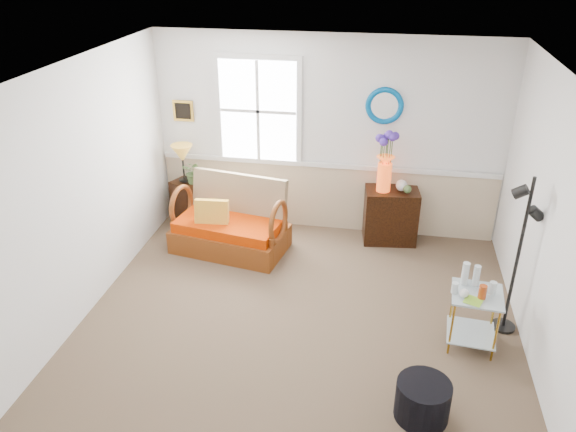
% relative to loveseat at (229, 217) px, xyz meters
% --- Properties ---
extents(floor, '(4.50, 5.00, 0.01)m').
position_rel_loveseat_xyz_m(floor, '(1.11, -1.65, -0.46)').
color(floor, brown).
rests_on(floor, ground).
extents(ceiling, '(4.50, 5.00, 0.01)m').
position_rel_loveseat_xyz_m(ceiling, '(1.11, -1.65, 2.14)').
color(ceiling, white).
rests_on(ceiling, walls).
extents(walls, '(4.51, 5.01, 2.60)m').
position_rel_loveseat_xyz_m(walls, '(1.11, -1.65, 0.84)').
color(walls, silver).
rests_on(walls, floor).
extents(wainscot, '(4.46, 0.02, 0.90)m').
position_rel_loveseat_xyz_m(wainscot, '(1.11, 0.83, -0.01)').
color(wainscot, tan).
rests_on(wainscot, walls).
extents(chair_rail, '(4.46, 0.04, 0.06)m').
position_rel_loveseat_xyz_m(chair_rail, '(1.11, 0.82, 0.46)').
color(chair_rail, silver).
rests_on(chair_rail, walls).
extents(window, '(1.14, 0.06, 1.44)m').
position_rel_loveseat_xyz_m(window, '(0.21, 0.82, 1.14)').
color(window, white).
rests_on(window, walls).
extents(picture, '(0.28, 0.03, 0.28)m').
position_rel_loveseat_xyz_m(picture, '(-0.81, 0.83, 1.09)').
color(picture, '#B0842C').
rests_on(picture, walls).
extents(mirror, '(0.47, 0.07, 0.47)m').
position_rel_loveseat_xyz_m(mirror, '(1.81, 0.83, 1.29)').
color(mirror, '#005E9D').
rests_on(mirror, walls).
extents(loveseat, '(1.51, 1.02, 0.91)m').
position_rel_loveseat_xyz_m(loveseat, '(0.00, 0.00, 0.00)').
color(loveseat, brown).
rests_on(loveseat, floor).
extents(throw_pillow, '(0.43, 0.14, 0.42)m').
position_rel_loveseat_xyz_m(throw_pillow, '(-0.19, -0.11, 0.05)').
color(throw_pillow, orange).
rests_on(throw_pillow, loveseat).
extents(lamp_stand, '(0.47, 0.47, 0.62)m').
position_rel_loveseat_xyz_m(lamp_stand, '(-0.78, 0.64, -0.14)').
color(lamp_stand, black).
rests_on(lamp_stand, floor).
extents(table_lamp, '(0.37, 0.37, 0.53)m').
position_rel_loveseat_xyz_m(table_lamp, '(-0.79, 0.61, 0.43)').
color(table_lamp, '#B8872C').
rests_on(table_lamp, lamp_stand).
extents(potted_plant, '(0.34, 0.37, 0.25)m').
position_rel_loveseat_xyz_m(potted_plant, '(-0.64, 0.59, 0.29)').
color(potted_plant, '#476233').
rests_on(potted_plant, lamp_stand).
extents(cabinet, '(0.72, 0.51, 0.72)m').
position_rel_loveseat_xyz_m(cabinet, '(2.00, 0.61, -0.10)').
color(cabinet, black).
rests_on(cabinet, floor).
extents(flower_vase, '(0.31, 0.31, 0.77)m').
position_rel_loveseat_xyz_m(flower_vase, '(1.88, 0.57, 0.65)').
color(flower_vase, '#F85116').
rests_on(flower_vase, cabinet).
extents(side_table, '(0.51, 0.51, 0.60)m').
position_rel_loveseat_xyz_m(side_table, '(2.83, -1.40, -0.16)').
color(side_table, '#B68724').
rests_on(side_table, floor).
extents(tabletop_items, '(0.51, 0.51, 0.24)m').
position_rel_loveseat_xyz_m(tabletop_items, '(2.79, -1.38, 0.26)').
color(tabletop_items, silver).
rests_on(tabletop_items, side_table).
extents(floor_lamp, '(0.29, 0.29, 1.69)m').
position_rel_loveseat_xyz_m(floor_lamp, '(3.21, -1.06, 0.39)').
color(floor_lamp, black).
rests_on(floor_lamp, floor).
extents(ottoman, '(0.57, 0.57, 0.35)m').
position_rel_loveseat_xyz_m(ottoman, '(2.34, -2.43, -0.28)').
color(ottoman, black).
rests_on(ottoman, floor).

